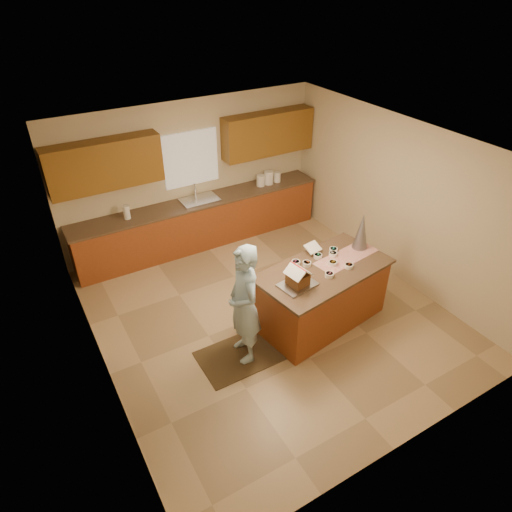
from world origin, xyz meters
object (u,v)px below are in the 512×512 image
island_base (321,296)px  boy (244,305)px  gingerbread_house (298,277)px  tinsel_tree (362,231)px

island_base → boy: size_ratio=1.08×
boy → gingerbread_house: size_ratio=5.27×
island_base → gingerbread_house: bearing=-174.8°
boy → tinsel_tree: bearing=103.6°
island_base → gingerbread_house: size_ratio=5.67×
tinsel_tree → boy: 2.20m
gingerbread_house → island_base: bearing=13.8°
island_base → tinsel_tree: bearing=3.7°
tinsel_tree → boy: (-2.16, -0.23, -0.37)m
island_base → boy: (-1.35, -0.05, 0.43)m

